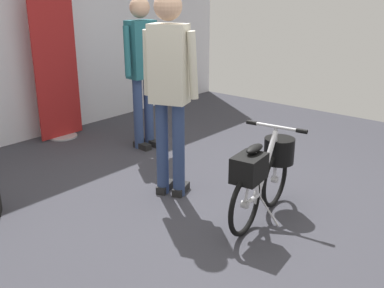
% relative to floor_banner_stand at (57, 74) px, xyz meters
% --- Properties ---
extents(ground_plane, '(7.59, 7.59, 0.00)m').
position_rel_floor_banner_stand_xyz_m(ground_plane, '(-0.44, -2.63, -0.82)').
color(ground_plane, '#38383F').
extents(back_wall, '(7.59, 0.10, 2.90)m').
position_rel_floor_banner_stand_xyz_m(back_wall, '(-0.44, 0.29, 0.63)').
color(back_wall, silver).
rests_on(back_wall, ground_plane).
extents(floor_banner_stand, '(0.60, 0.36, 1.82)m').
position_rel_floor_banner_stand_xyz_m(floor_banner_stand, '(0.00, 0.00, 0.00)').
color(floor_banner_stand, '#B7B7BC').
rests_on(floor_banner_stand, ground_plane).
extents(folding_bike_foreground, '(1.07, 0.53, 0.76)m').
position_rel_floor_banner_stand_xyz_m(folding_bike_foreground, '(-0.19, -3.10, -0.41)').
color(folding_bike_foreground, black).
rests_on(folding_bike_foreground, ground_plane).
extents(visitor_near_wall, '(0.35, 0.50, 1.80)m').
position_rel_floor_banner_stand_xyz_m(visitor_near_wall, '(-0.34, -2.21, 0.23)').
color(visitor_near_wall, navy).
rests_on(visitor_near_wall, ground_plane).
extents(visitor_browsing, '(0.54, 0.29, 1.73)m').
position_rel_floor_banner_stand_xyz_m(visitor_browsing, '(0.43, -1.06, 0.18)').
color(visitor_browsing, navy).
rests_on(visitor_browsing, ground_plane).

